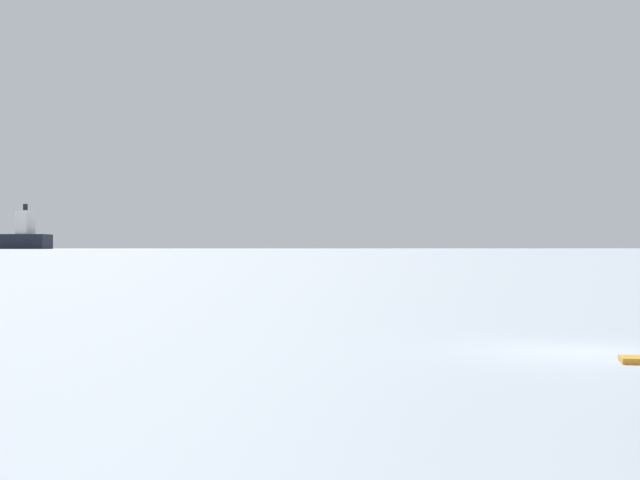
% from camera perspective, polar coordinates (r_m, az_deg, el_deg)
% --- Properties ---
extents(ground_plane, '(4000.00, 4000.00, 0.00)m').
position_cam_1_polar(ground_plane, '(20.89, 16.38, -6.84)').
color(ground_plane, '#9EA8B2').
extents(distant_headland, '(873.46, 614.27, 50.95)m').
position_cam_1_polar(distant_headland, '(1375.45, -16.07, 0.58)').
color(distant_headland, '#4C564C').
rests_on(distant_headland, ground_plane).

